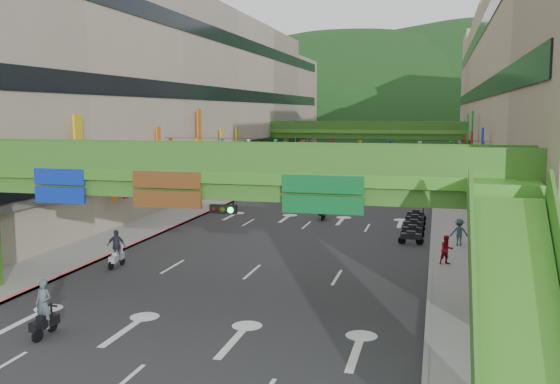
% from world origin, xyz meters
% --- Properties ---
extents(ground, '(320.00, 320.00, 0.00)m').
position_xyz_m(ground, '(0.00, 0.00, 0.00)').
color(ground, black).
rests_on(ground, ground).
extents(road_slab, '(18.00, 140.00, 0.02)m').
position_xyz_m(road_slab, '(0.00, 50.00, 0.01)').
color(road_slab, '#28282B').
rests_on(road_slab, ground).
extents(sidewalk_left, '(4.00, 140.00, 0.15)m').
position_xyz_m(sidewalk_left, '(-11.00, 50.00, 0.07)').
color(sidewalk_left, gray).
rests_on(sidewalk_left, ground).
extents(sidewalk_right, '(4.00, 140.00, 0.15)m').
position_xyz_m(sidewalk_right, '(11.00, 50.00, 0.07)').
color(sidewalk_right, gray).
rests_on(sidewalk_right, ground).
extents(curb_left, '(0.20, 140.00, 0.18)m').
position_xyz_m(curb_left, '(-9.10, 50.00, 0.09)').
color(curb_left, '#CC5959').
rests_on(curb_left, ground).
extents(curb_right, '(0.20, 140.00, 0.18)m').
position_xyz_m(curb_right, '(9.10, 50.00, 0.09)').
color(curb_right, gray).
rests_on(curb_right, ground).
extents(building_row_left, '(12.80, 95.00, 19.00)m').
position_xyz_m(building_row_left, '(-18.93, 50.00, 9.46)').
color(building_row_left, '#9E937F').
rests_on(building_row_left, ground).
extents(building_row_right, '(12.80, 95.00, 19.00)m').
position_xyz_m(building_row_right, '(18.93, 50.00, 9.46)').
color(building_row_right, gray).
rests_on(building_row_right, ground).
extents(overpass_near, '(28.00, 12.27, 7.10)m').
position_xyz_m(overpass_near, '(0.93, 5.38, 5.21)').
color(overpass_near, '#4C9E2D').
rests_on(overpass_near, ground).
extents(overpass_far, '(28.00, 2.20, 7.10)m').
position_xyz_m(overpass_far, '(0.00, 65.00, 5.40)').
color(overpass_far, '#4C9E2D').
rests_on(overpass_far, ground).
extents(hill_left, '(168.00, 140.00, 112.00)m').
position_xyz_m(hill_left, '(-15.00, 160.00, 0.00)').
color(hill_left, '#1C4419').
rests_on(hill_left, ground).
extents(hill_right, '(208.00, 176.00, 128.00)m').
position_xyz_m(hill_right, '(25.00, 180.00, 0.00)').
color(hill_right, '#1C4419').
rests_on(hill_right, ground).
extents(bunting_string, '(26.00, 0.36, 0.47)m').
position_xyz_m(bunting_string, '(0.00, 30.00, 5.96)').
color(bunting_string, black).
rests_on(bunting_string, ground).
extents(scooter_rider_near, '(0.73, 1.60, 2.21)m').
position_xyz_m(scooter_rider_near, '(-4.78, 1.00, 1.05)').
color(scooter_rider_near, black).
rests_on(scooter_rider_near, ground).
extents(scooter_rider_mid, '(0.95, 1.60, 2.19)m').
position_xyz_m(scooter_rider_mid, '(0.79, 28.62, 1.14)').
color(scooter_rider_mid, black).
rests_on(scooter_rider_mid, ground).
extents(scooter_rider_left, '(1.04, 1.60, 2.08)m').
position_xyz_m(scooter_rider_left, '(-7.37, 11.13, 1.05)').
color(scooter_rider_left, gray).
rests_on(scooter_rider_left, ground).
extents(scooter_rider_far, '(1.00, 1.58, 2.17)m').
position_xyz_m(scooter_rider_far, '(-0.02, 47.46, 1.11)').
color(scooter_rider_far, maroon).
rests_on(scooter_rider_far, ground).
extents(parked_scooter_row, '(1.60, 9.35, 1.08)m').
position_xyz_m(parked_scooter_row, '(7.80, 25.38, 0.52)').
color(parked_scooter_row, black).
rests_on(parked_scooter_row, ground).
extents(car_silver, '(1.72, 4.21, 1.36)m').
position_xyz_m(car_silver, '(-4.87, 65.37, 0.68)').
color(car_silver, silver).
rests_on(car_silver, ground).
extents(car_yellow, '(1.98, 4.08, 1.34)m').
position_xyz_m(car_yellow, '(-0.87, 66.68, 0.67)').
color(car_yellow, gold).
rests_on(car_yellow, ground).
extents(pedestrian_red, '(0.96, 0.88, 1.59)m').
position_xyz_m(pedestrian_red, '(9.91, 15.67, 0.79)').
color(pedestrian_red, maroon).
rests_on(pedestrian_red, ground).
extents(pedestrian_dark, '(1.03, 0.57, 1.67)m').
position_xyz_m(pedestrian_dark, '(12.20, 17.29, 0.84)').
color(pedestrian_dark, black).
rests_on(pedestrian_dark, ground).
extents(pedestrian_blue, '(0.84, 0.60, 1.67)m').
position_xyz_m(pedestrian_blue, '(10.72, 20.79, 0.84)').
color(pedestrian_blue, '#2B3F51').
rests_on(pedestrian_blue, ground).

